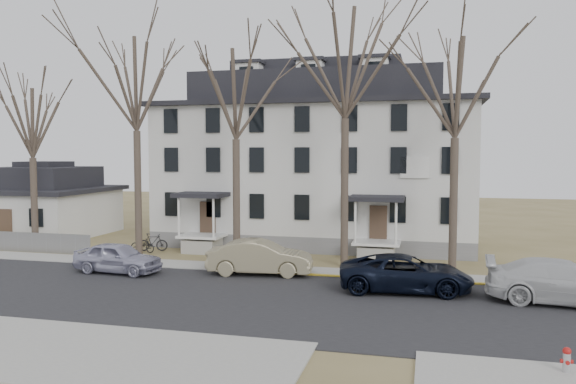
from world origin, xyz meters
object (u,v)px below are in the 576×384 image
(small_house, at_px, (45,204))
(tree_far_left, at_px, (136,77))
(boarding_house, at_px, (318,162))
(car_silver, at_px, (118,258))
(car_navy, at_px, (406,274))
(bicycle_left, at_px, (143,246))
(tree_mid_right, at_px, (456,80))
(tree_bungalow, at_px, (32,118))
(fire_hydrant, at_px, (567,361))
(tree_center, at_px, (346,55))
(bicycle_right, at_px, (153,243))
(car_white, at_px, (564,283))
(tree_mid_left, at_px, (236,87))
(car_tan, at_px, (260,258))

(small_house, xyz_separation_m, tree_far_left, (11.00, -6.20, 8.09))
(boarding_house, xyz_separation_m, car_silver, (-7.72, -12.56, -4.62))
(car_navy, height_order, bicycle_left, car_navy)
(tree_mid_right, distance_m, car_navy, 10.24)
(tree_bungalow, relative_size, fire_hydrant, 14.06)
(fire_hydrant, bearing_deg, tree_mid_right, 100.83)
(tree_center, bearing_deg, bicycle_right, 172.18)
(tree_far_left, height_order, bicycle_right, tree_far_left)
(tree_mid_right, xyz_separation_m, bicycle_left, (-17.89, 1.12, -9.16))
(tree_mid_right, distance_m, car_white, 10.97)
(tree_center, bearing_deg, tree_far_left, 180.00)
(tree_mid_left, xyz_separation_m, car_tan, (2.28, -3.03, -8.76))
(tree_mid_right, distance_m, car_tan, 13.07)
(tree_center, bearing_deg, fire_hydrant, -58.40)
(tree_far_left, bearing_deg, car_navy, -17.21)
(small_house, height_order, car_tan, small_house)
(tree_mid_left, xyz_separation_m, car_white, (15.55, -5.26, -8.74))
(tree_mid_left, bearing_deg, car_tan, -53.10)
(boarding_house, distance_m, tree_bungalow, 18.17)
(car_silver, distance_m, fire_hydrant, 20.58)
(tree_bungalow, bearing_deg, tree_mid_right, 0.00)
(small_house, xyz_separation_m, car_white, (32.55, -11.46, -1.39))
(small_house, relative_size, tree_mid_left, 0.68)
(tree_far_left, distance_m, car_tan, 12.96)
(boarding_house, height_order, fire_hydrant, boarding_house)
(tree_center, xyz_separation_m, fire_hydrant, (7.98, -12.97, -10.70))
(tree_bungalow, xyz_separation_m, bicycle_right, (7.01, 1.65, -7.58))
(car_white, relative_size, fire_hydrant, 7.75)
(car_tan, height_order, car_white, car_white)
(car_tan, relative_size, bicycle_right, 2.85)
(tree_bungalow, bearing_deg, car_silver, -28.05)
(boarding_house, height_order, car_tan, boarding_house)
(tree_mid_right, xyz_separation_m, bicycle_right, (-17.49, 1.65, -9.06))
(tree_mid_right, xyz_separation_m, tree_bungalow, (-24.50, 0.00, -1.48))
(bicycle_left, bearing_deg, tree_bungalow, 108.14)
(car_silver, distance_m, car_white, 20.29)
(car_navy, distance_m, bicycle_right, 16.65)
(fire_hydrant, bearing_deg, bicycle_right, 143.79)
(boarding_house, bearing_deg, tree_center, -69.80)
(tree_center, relative_size, fire_hydrant, 19.17)
(tree_mid_left, bearing_deg, small_house, 159.97)
(small_house, xyz_separation_m, tree_mid_left, (17.00, -6.20, 7.35))
(car_navy, relative_size, bicycle_right, 3.15)
(small_house, relative_size, car_white, 1.46)
(boarding_house, bearing_deg, tree_far_left, -137.82)
(tree_center, xyz_separation_m, car_navy, (3.38, -4.76, -10.30))
(tree_mid_right, height_order, bicycle_right, tree_mid_right)
(tree_mid_left, xyz_separation_m, tree_center, (6.00, 0.00, 1.48))
(car_silver, bearing_deg, tree_bungalow, 66.37)
(small_house, xyz_separation_m, tree_bungalow, (4.00, -6.20, 5.87))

